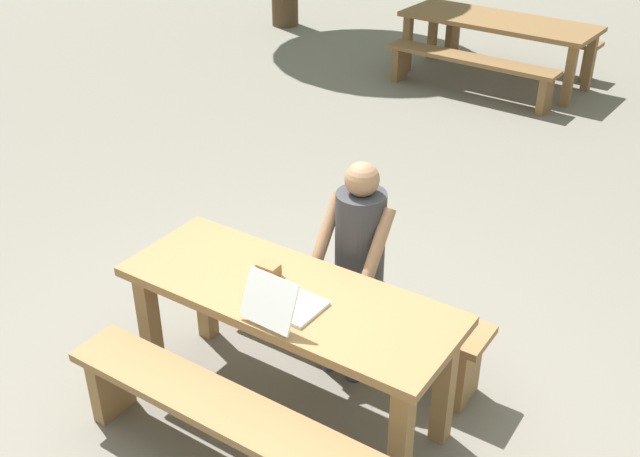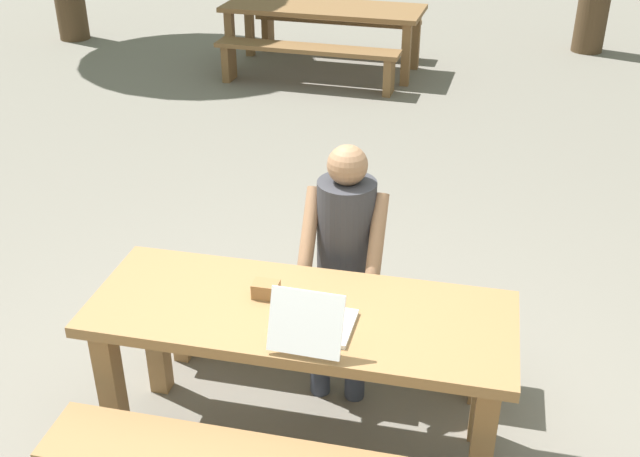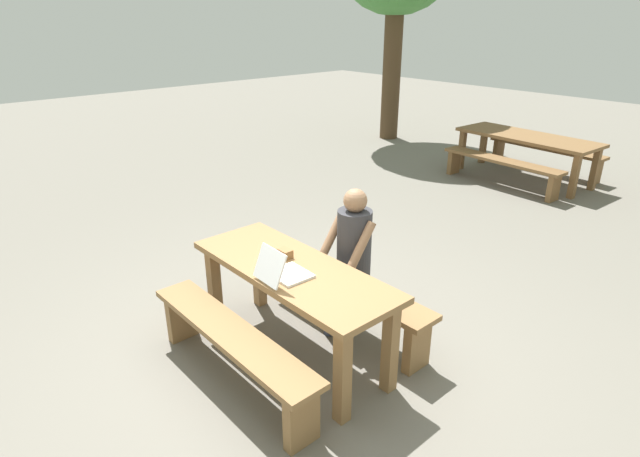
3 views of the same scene
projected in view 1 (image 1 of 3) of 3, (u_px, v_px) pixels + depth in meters
The scene contains 10 objects.
ground_plane at pixel (291, 405), 4.19m from camera, with size 30.00×30.00×0.00m, color slate.
picnic_table_front at pixel (288, 312), 3.87m from camera, with size 1.78×0.66×0.77m.
bench_near at pixel (221, 421), 3.61m from camera, with size 1.75×0.30×0.46m.
bench_far at pixel (345, 304), 4.43m from camera, with size 1.75×0.30×0.46m.
laptop at pixel (283, 303), 3.61m from camera, with size 0.30×0.36×0.25m.
small_pouch at pixel (269, 270), 3.91m from camera, with size 0.11×0.08×0.07m.
person_seated at pixel (356, 255), 4.16m from camera, with size 0.39×0.40×1.27m.
picnic_table_mid at pixel (498, 27), 8.54m from camera, with size 2.22×0.93×0.71m.
bench_mid_south at pixel (470, 66), 8.24m from camera, with size 1.97×0.41×0.43m.
bench_mid_north at pixel (518, 39), 9.13m from camera, with size 1.97×0.41×0.43m.
Camera 1 is at (1.86, -2.53, 2.95)m, focal length 42.57 mm.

